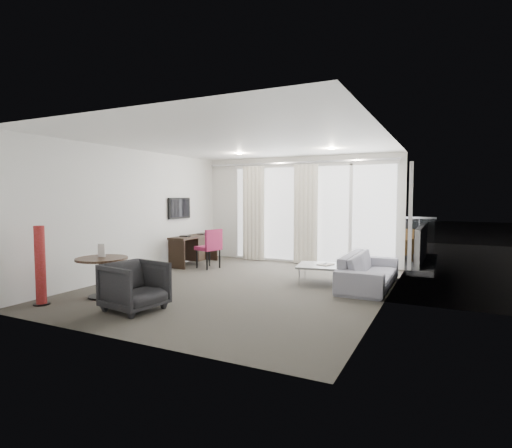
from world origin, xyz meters
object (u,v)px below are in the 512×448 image
at_px(coffee_table, 319,274).
at_px(rattan_chair_a, 359,241).
at_px(desk, 194,250).
at_px(desk_chair, 208,248).
at_px(red_lamp, 40,265).
at_px(sofa, 369,270).
at_px(round_table, 102,277).
at_px(rattan_chair_b, 399,245).
at_px(tub_armchair, 135,286).

height_order(coffee_table, rattan_chair_a, rattan_chair_a).
relative_size(desk, desk_chair, 1.64).
xyz_separation_m(red_lamp, sofa, (4.23, 3.42, -0.30)).
xyz_separation_m(round_table, coffee_table, (2.83, 2.58, -0.15)).
bearing_deg(desk, rattan_chair_b, 30.41).
bearing_deg(rattan_chair_b, coffee_table, -87.39).
height_order(red_lamp, coffee_table, red_lamp).
bearing_deg(round_table, coffee_table, 42.36).
relative_size(red_lamp, coffee_table, 1.56).
relative_size(coffee_table, rattan_chair_a, 0.85).
relative_size(desk_chair, red_lamp, 0.75).
relative_size(desk_chair, tub_armchair, 1.17).
relative_size(round_table, tub_armchair, 1.05).
relative_size(round_table, rattan_chair_a, 0.91).
xyz_separation_m(desk_chair, rattan_chair_b, (3.81, 2.89, -0.05)).
height_order(round_table, tub_armchair, tub_armchair).
relative_size(coffee_table, sofa, 0.37).
xyz_separation_m(coffee_table, sofa, (0.91, 0.11, 0.13)).
distance_m(desk_chair, rattan_chair_b, 4.79).
xyz_separation_m(desk, red_lamp, (0.00, -4.02, 0.25)).
height_order(desk_chair, rattan_chair_b, desk_chair).
bearing_deg(rattan_chair_a, sofa, -79.33).
distance_m(round_table, rattan_chair_a, 6.71).
bearing_deg(coffee_table, desk_chair, 171.66).
distance_m(desk, desk_chair, 0.68).
distance_m(desk_chair, coffee_table, 2.77).
height_order(red_lamp, sofa, red_lamp).
distance_m(desk, coffee_table, 3.40).
bearing_deg(desk, desk_chair, -27.40).
bearing_deg(rattan_chair_a, desk_chair, -135.65).
bearing_deg(rattan_chair_b, desk_chair, -121.91).
height_order(round_table, red_lamp, red_lamp).
height_order(coffee_table, sofa, sofa).
relative_size(round_table, sofa, 0.40).
height_order(tub_armchair, rattan_chair_b, rattan_chair_b).
bearing_deg(desk_chair, tub_armchair, -56.80).
distance_m(sofa, rattan_chair_a, 3.48).
distance_m(coffee_table, sofa, 0.92).
relative_size(red_lamp, sofa, 0.59).
distance_m(tub_armchair, rattan_chair_b, 6.86).
distance_m(rattan_chair_a, rattan_chair_b, 1.05).
xyz_separation_m(desk, rattan_chair_a, (3.38, 2.77, 0.10)).
height_order(coffee_table, rattan_chair_b, rattan_chair_b).
distance_m(coffee_table, rattan_chair_b, 3.48).
bearing_deg(rattan_chair_b, desk, -128.71).
relative_size(desk_chair, round_table, 1.11).
relative_size(desk, sofa, 0.72).
bearing_deg(desk_chair, rattan_chair_a, 66.00).
xyz_separation_m(desk_chair, round_table, (-0.11, -2.98, -0.13)).
relative_size(desk, rattan_chair_a, 1.65).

